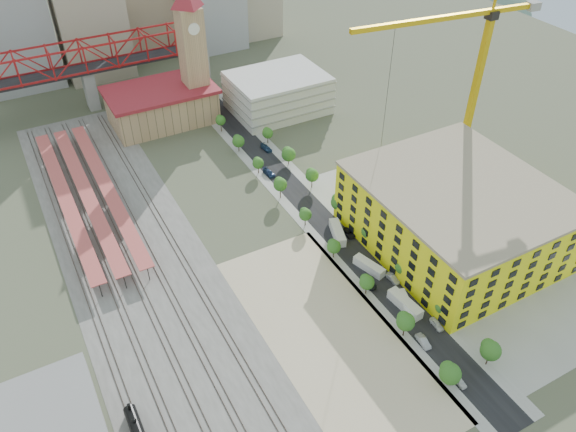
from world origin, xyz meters
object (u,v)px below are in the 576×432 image
tower_crane (470,65)px  site_trailer_c (369,266)px  clock_tower (191,41)px  site_trailer_b (405,304)px  construction_building (456,215)px  site_trailer_d (337,233)px  car_0 (459,381)px  site_trailer_a (405,305)px

tower_crane → site_trailer_c: size_ratio=6.74×
clock_tower → site_trailer_b: bearing=-86.0°
site_trailer_c → tower_crane: bearing=11.4°
construction_building → site_trailer_c: size_ratio=5.65×
construction_building → site_trailer_d: 31.92m
car_0 → tower_crane: bearing=53.5°
construction_building → tower_crane: bearing=50.8°
site_trailer_c → car_0: bearing=-110.2°
clock_tower → site_trailer_c: 102.53m
tower_crane → site_trailer_b: 70.49m
site_trailer_b → car_0: site_trailer_b is taller
clock_tower → site_trailer_d: bearing=-84.5°
clock_tower → car_0: clock_tower is taller
construction_building → clock_tower: bearing=108.8°
site_trailer_b → site_trailer_c: 14.93m
clock_tower → construction_building: 107.36m
site_trailer_c → car_0: site_trailer_c is taller
tower_crane → construction_building: bearing=-129.2°
tower_crane → site_trailer_b: bearing=-140.3°
site_trailer_b → site_trailer_a: bearing=-95.5°
tower_crane → car_0: size_ratio=15.39×
clock_tower → tower_crane: size_ratio=0.86×
site_trailer_a → site_trailer_d: 30.29m
site_trailer_b → clock_tower: bearing=88.6°
tower_crane → site_trailer_b: size_ratio=6.11×
construction_building → site_trailer_c: (-26.00, 1.53, -8.18)m
construction_building → site_trailer_b: construction_building is taller
site_trailer_a → site_trailer_b: (0.00, 0.23, 0.16)m
site_trailer_b → site_trailer_d: bearing=84.5°
site_trailer_b → construction_building: bearing=21.8°
clock_tower → construction_building: size_ratio=1.03×
clock_tower → site_trailer_b: (8.00, -113.39, -27.35)m
clock_tower → site_trailer_c: size_ratio=5.81×
site_trailer_c → site_trailer_d: size_ratio=0.91×
clock_tower → car_0: bearing=-87.9°
site_trailer_c → car_0: 37.50m
site_trailer_a → car_0: (-3.00, -22.22, -0.53)m
construction_building → tower_crane: 42.96m
tower_crane → site_trailer_b: tower_crane is taller
tower_crane → site_trailer_d: (-46.68, -8.70, -35.90)m
site_trailer_a → site_trailer_d: bearing=107.3°
site_trailer_a → site_trailer_b: bearing=107.3°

